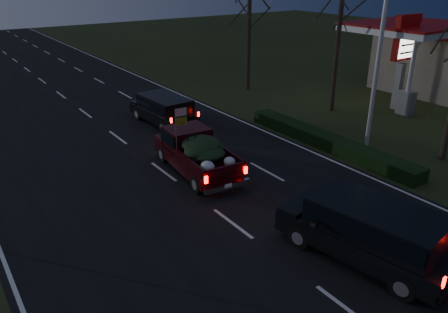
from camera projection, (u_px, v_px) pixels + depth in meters
ground at (233, 224)px, 14.76m from camera, size 120.00×120.00×0.00m
road_asphalt at (233, 224)px, 14.76m from camera, size 14.00×120.00×0.02m
hedge_row at (327, 141)px, 21.00m from camera, size 1.00×10.00×0.60m
light_pole at (382, 30)px, 19.10m from camera, size 0.50×0.90×9.16m
gas_price_pylon at (405, 47)px, 25.45m from camera, size 2.00×0.41×5.57m
gas_canopy at (411, 32)px, 27.03m from camera, size 7.10×6.10×4.88m
bare_tree_mid at (342, 0)px, 24.10m from camera, size 3.60×3.60×8.50m
bare_tree_far at (249, 13)px, 29.29m from camera, size 3.60×3.60×7.00m
pickup_truck at (196, 150)px, 18.23m from camera, size 2.32×5.05×2.57m
lead_suv at (164, 107)px, 23.89m from camera, size 2.08×4.54×1.28m
rear_suv at (372, 228)px, 12.54m from camera, size 2.95×5.33×1.45m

